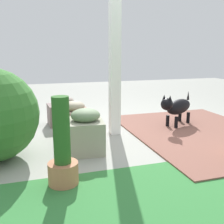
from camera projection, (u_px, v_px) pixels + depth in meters
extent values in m
plane|color=#999A91|center=(131.00, 133.00, 3.58)|extent=(12.00, 12.00, 0.00)
cube|color=brown|center=(200.00, 132.00, 3.60)|extent=(1.80, 2.40, 0.02)
cube|color=white|center=(115.00, 34.00, 3.29)|extent=(0.13, 0.13, 2.57)
cube|color=gray|center=(64.00, 114.00, 3.99)|extent=(0.48, 0.38, 0.31)
ellipsoid|color=gray|center=(64.00, 101.00, 3.94)|extent=(0.30, 0.30, 0.13)
cube|color=gray|center=(74.00, 123.00, 3.47)|extent=(0.39, 0.44, 0.34)
ellipsoid|color=gray|center=(74.00, 106.00, 3.42)|extent=(0.28, 0.28, 0.13)
cube|color=gray|center=(86.00, 136.00, 2.91)|extent=(0.41, 0.47, 0.35)
ellipsoid|color=#6A825D|center=(85.00, 115.00, 2.86)|extent=(0.32, 0.32, 0.14)
cylinder|color=#BB7450|center=(63.00, 173.00, 2.20)|extent=(0.25, 0.25, 0.19)
cylinder|color=#295A21|center=(61.00, 130.00, 2.12)|extent=(0.14, 0.14, 0.55)
ellipsoid|color=black|center=(179.00, 107.00, 3.89)|extent=(0.61, 0.47, 0.22)
sphere|color=black|center=(167.00, 104.00, 3.62)|extent=(0.17, 0.17, 0.17)
cone|color=black|center=(170.00, 98.00, 3.57)|extent=(0.05, 0.05, 0.07)
cone|color=black|center=(164.00, 97.00, 3.63)|extent=(0.05, 0.05, 0.07)
cylinder|color=black|center=(176.00, 123.00, 3.76)|extent=(0.05, 0.05, 0.18)
cylinder|color=black|center=(168.00, 121.00, 3.85)|extent=(0.05, 0.05, 0.18)
cylinder|color=black|center=(188.00, 118.00, 4.02)|extent=(0.05, 0.05, 0.18)
cylinder|color=black|center=(180.00, 117.00, 4.11)|extent=(0.05, 0.05, 0.18)
cone|color=black|center=(188.00, 95.00, 4.07)|extent=(0.04, 0.04, 0.14)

